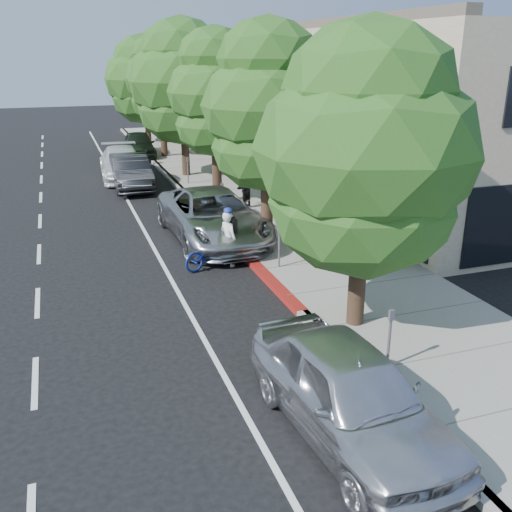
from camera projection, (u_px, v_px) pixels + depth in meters
name	position (u px, v px, depth m)	size (l,w,h in m)	color
ground	(287.00, 300.00, 14.97)	(120.00, 120.00, 0.00)	black
sidewalk	(265.00, 213.00, 22.77)	(4.60, 56.00, 0.15)	gray
curb	(209.00, 218.00, 22.05)	(0.30, 56.00, 0.15)	#9E998E
curb_red_segment	(274.00, 284.00, 15.84)	(0.32, 4.00, 0.15)	maroon
storefront_building	(325.00, 100.00, 32.75)	(10.00, 36.00, 7.00)	beige
street_tree_0	(366.00, 153.00, 12.08)	(4.87, 4.87, 6.91)	black
street_tree_1	(268.00, 109.00, 17.28)	(4.10, 4.10, 7.20)	black
street_tree_2	(215.00, 95.00, 22.60)	(3.86, 3.86, 7.16)	black
street_tree_3	(183.00, 83.00, 27.87)	(5.35, 5.35, 7.81)	black
street_tree_4	(161.00, 80.00, 33.25)	(4.22, 4.22, 7.29)	black
street_tree_5	(145.00, 80.00, 38.67)	(5.49, 5.49, 7.32)	black
cyclist	(228.00, 239.00, 17.13)	(0.62, 0.41, 1.70)	white
bicycle	(211.00, 252.00, 17.08)	(0.66, 1.89, 0.99)	#172F9E
silver_suv	(213.00, 216.00, 19.41)	(2.84, 6.16, 1.71)	#A9A9AD
dark_sedan	(131.00, 172.00, 26.94)	(1.67, 4.78, 1.57)	black
white_pickup	(122.00, 163.00, 29.09)	(2.16, 5.31, 1.54)	silver
dark_suv_far	(139.00, 145.00, 34.80)	(1.83, 4.54, 1.55)	black
near_car_a	(350.00, 393.00, 9.46)	(1.93, 4.80, 1.63)	silver
pedestrian	(243.00, 188.00, 22.96)	(0.79, 0.62, 1.63)	black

